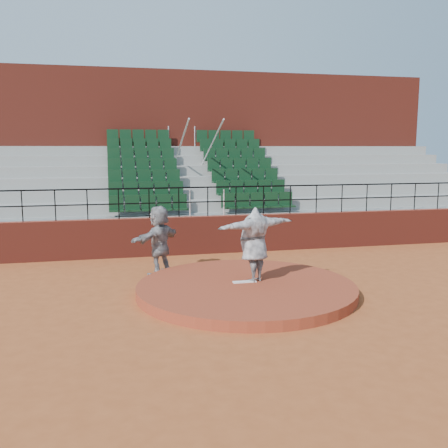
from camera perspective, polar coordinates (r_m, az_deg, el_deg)
The scene contains 9 objects.
ground at distance 12.71m, azimuth 2.54°, elevation -7.93°, with size 90.00×90.00×0.00m, color #A04D24.
pitchers_mound at distance 12.67m, azimuth 2.55°, elevation -7.39°, with size 5.50×5.50×0.25m, color maroon.
pitching_rubber at distance 12.77m, azimuth 2.37°, elevation -6.61°, with size 0.60×0.15×0.03m, color white.
boundary_wall at distance 17.31m, azimuth -1.85°, elevation -1.23°, with size 24.00×0.30×1.30m, color maroon.
wall_railing at distance 17.12m, azimuth -1.87°, elevation 3.32°, with size 24.04×0.05×1.03m.
seating_deck at distance 20.76m, azimuth -3.80°, elevation 2.60°, with size 24.00×5.97×4.63m.
press_box_facade at distance 24.55m, azimuth -5.33°, elevation 8.48°, with size 24.00×3.00×7.10m, color maroon.
pitcher at distance 12.72m, azimuth 3.47°, elevation -2.34°, with size 2.34×0.64×1.91m, color black.
fielder at distance 14.52m, azimuth -7.40°, elevation -1.82°, with size 1.86×0.59×2.00m, color black.
Camera 1 is at (-3.26, -11.73, 3.64)m, focal length 40.00 mm.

